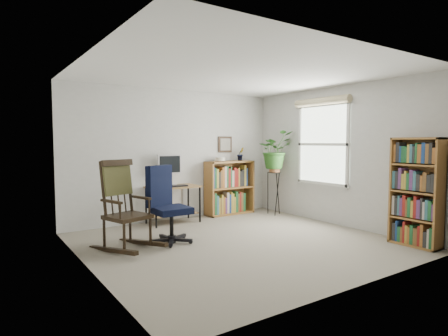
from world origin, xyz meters
TOP-DOWN VIEW (x-y plane):
  - floor at (0.00, 0.00)m, footprint 4.20×4.00m
  - ceiling at (0.00, 0.00)m, footprint 4.20×4.00m
  - wall_back at (0.00, 2.00)m, footprint 4.20×0.00m
  - wall_front at (0.00, -2.00)m, footprint 4.20×0.00m
  - wall_left at (-2.10, 0.00)m, footprint 0.00×4.00m
  - wall_right at (2.10, 0.00)m, footprint 0.00×4.00m
  - window at (2.06, 0.30)m, footprint 0.12×1.20m
  - desk at (-0.21, 1.70)m, footprint 0.92×0.51m
  - monitor at (-0.21, 1.84)m, footprint 0.46×0.16m
  - keyboard at (-0.21, 1.58)m, footprint 0.40×0.15m
  - office_chair at (-0.82, 0.53)m, footprint 0.81×0.81m
  - rocking_chair at (-1.46, 0.56)m, footprint 0.91×1.19m
  - low_bookshelf at (1.10, 1.82)m, footprint 1.01×0.34m
  - tall_bookshelf at (1.92, -1.51)m, footprint 0.28×0.66m
  - plant_stand at (1.80, 1.28)m, footprint 0.34×0.34m
  - spider_plant at (1.80, 1.28)m, footprint 1.69×1.88m
  - potted_plant_small at (1.38, 1.83)m, footprint 0.13×0.24m
  - framed_picture at (1.10, 1.97)m, footprint 0.32×0.04m

SIDE VIEW (x-z plane):
  - floor at x=0.00m, z-range 0.00..0.00m
  - desk at x=-0.21m, z-range 0.00..0.66m
  - plant_stand at x=1.80m, z-range 0.00..0.99m
  - low_bookshelf at x=1.10m, z-range 0.00..1.06m
  - office_chair at x=-0.82m, z-range 0.00..1.13m
  - rocking_chair at x=-1.46m, z-range 0.00..1.22m
  - keyboard at x=-0.21m, z-range 0.66..0.69m
  - tall_bookshelf at x=1.92m, z-range 0.00..1.51m
  - monitor at x=-0.21m, z-range 0.66..1.22m
  - potted_plant_small at x=1.38m, z-range 1.06..1.17m
  - wall_back at x=0.00m, z-range 0.00..2.40m
  - wall_front at x=0.00m, z-range 0.00..2.40m
  - wall_left at x=-2.10m, z-range 0.00..2.40m
  - wall_right at x=2.10m, z-range 0.00..2.40m
  - framed_picture at x=1.10m, z-range 1.23..1.55m
  - window at x=2.06m, z-range 0.65..2.15m
  - spider_plant at x=1.80m, z-range 0.91..2.38m
  - ceiling at x=0.00m, z-range 2.40..2.40m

